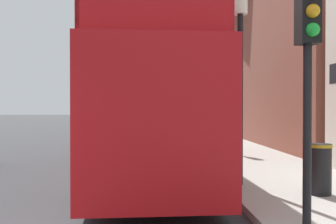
# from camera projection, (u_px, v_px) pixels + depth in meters

# --- Properties ---
(ground_plane) EXTENTS (144.00, 144.00, 0.00)m
(ground_plane) POSITION_uv_depth(u_px,v_px,m) (99.00, 137.00, 24.79)
(ground_plane) COLOR #333335
(sidewalk) EXTENTS (3.50, 108.00, 0.14)m
(sidewalk) POSITION_uv_depth(u_px,v_px,m) (208.00, 139.00, 22.15)
(sidewalk) COLOR #ADAAA3
(sidewalk) RESTS_ON ground_plane
(brick_terrace_rear) EXTENTS (6.00, 23.84, 10.80)m
(brick_terrace_rear) POSITION_uv_depth(u_px,v_px,m) (280.00, 50.00, 24.09)
(brick_terrace_rear) COLOR brown
(brick_terrace_rear) RESTS_ON ground_plane
(tour_bus) EXTENTS (2.84, 11.46, 4.12)m
(tour_bus) POSITION_uv_depth(u_px,v_px,m) (146.00, 106.00, 11.44)
(tour_bus) COLOR red
(tour_bus) RESTS_ON ground_plane
(parked_car_ahead_of_bus) EXTENTS (1.83, 4.54, 1.42)m
(parked_car_ahead_of_bus) POSITION_uv_depth(u_px,v_px,m) (158.00, 130.00, 20.86)
(parked_car_ahead_of_bus) COLOR navy
(parked_car_ahead_of_bus) RESTS_ON ground_plane
(traffic_signal) EXTENTS (0.28, 0.42, 3.46)m
(traffic_signal) POSITION_uv_depth(u_px,v_px,m) (308.00, 49.00, 5.48)
(traffic_signal) COLOR black
(traffic_signal) RESTS_ON sidewalk
(lamp_post_nearest) EXTENTS (0.35, 0.35, 4.46)m
(lamp_post_nearest) POSITION_uv_depth(u_px,v_px,m) (240.00, 46.00, 8.71)
(lamp_post_nearest) COLOR black
(lamp_post_nearest) RESTS_ON sidewalk
(lamp_post_second) EXTENTS (0.35, 0.35, 4.45)m
(lamp_post_second) POSITION_uv_depth(u_px,v_px,m) (200.00, 76.00, 17.24)
(lamp_post_second) COLOR black
(lamp_post_second) RESTS_ON sidewalk
(litter_bin) EXTENTS (0.48, 0.48, 1.00)m
(litter_bin) POSITION_uv_depth(u_px,v_px,m) (320.00, 168.00, 7.75)
(litter_bin) COLOR black
(litter_bin) RESTS_ON sidewalk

